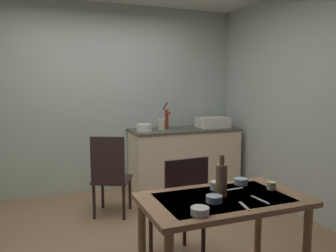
% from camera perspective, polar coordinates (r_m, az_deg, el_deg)
% --- Properties ---
extents(ground_plane, '(5.09, 5.09, 0.00)m').
position_cam_1_polar(ground_plane, '(3.34, -7.05, -19.56)').
color(ground_plane, '#927051').
extents(wall_back, '(4.19, 0.10, 2.62)m').
position_cam_1_polar(wall_back, '(4.74, -12.21, 4.62)').
color(wall_back, '#B4C4B8').
rests_on(wall_back, ground).
extents(wall_right, '(0.10, 3.54, 2.62)m').
position_cam_1_polar(wall_right, '(4.02, 23.19, 3.85)').
color(wall_right, '#B4C0B6').
rests_on(wall_right, ground).
extents(counter_cabinet, '(1.56, 0.64, 0.88)m').
position_cam_1_polar(counter_cabinet, '(4.81, 2.84, -5.66)').
color(counter_cabinet, beige).
rests_on(counter_cabinet, ground).
extents(sink_basin, '(0.44, 0.34, 0.15)m').
position_cam_1_polar(sink_basin, '(4.93, 7.75, 0.67)').
color(sink_basin, white).
rests_on(sink_basin, counter_cabinet).
extents(hand_pump, '(0.05, 0.27, 0.39)m').
position_cam_1_polar(hand_pump, '(4.67, -0.21, 1.52)').
color(hand_pump, maroon).
rests_on(hand_pump, counter_cabinet).
extents(mixing_bowl_counter, '(0.21, 0.21, 0.09)m').
position_cam_1_polar(mixing_bowl_counter, '(4.48, -4.17, -0.29)').
color(mixing_bowl_counter, white).
rests_on(mixing_bowl_counter, counter_cabinet).
extents(stoneware_crock, '(0.10, 0.10, 0.15)m').
position_cam_1_polar(stoneware_crock, '(4.62, -1.12, 0.29)').
color(stoneware_crock, beige).
rests_on(stoneware_crock, counter_cabinet).
extents(dining_table, '(1.13, 0.67, 0.74)m').
position_cam_1_polar(dining_table, '(2.35, 9.47, -14.60)').
color(dining_table, '#9B6F4B').
rests_on(dining_table, ground).
extents(chair_far_side, '(0.43, 0.43, 0.92)m').
position_cam_1_polar(chair_far_side, '(2.83, 2.14, -13.97)').
color(chair_far_side, '#322020').
rests_on(chair_far_side, ground).
extents(chair_by_counter, '(0.53, 0.53, 0.94)m').
position_cam_1_polar(chair_by_counter, '(3.83, -9.96, -8.40)').
color(chair_by_counter, '#311F1D').
rests_on(chair_by_counter, ground).
extents(serving_bowl_wide, '(0.11, 0.11, 0.05)m').
position_cam_1_polar(serving_bowl_wide, '(1.99, 5.57, -14.50)').
color(serving_bowl_wide, white).
rests_on(serving_bowl_wide, dining_table).
extents(soup_bowl_small, '(0.10, 0.10, 0.05)m').
position_cam_1_polar(soup_bowl_small, '(2.61, 12.55, -9.40)').
color(soup_bowl_small, '#9EB2C6').
rests_on(soup_bowl_small, dining_table).
extents(sauce_dish, '(0.11, 0.11, 0.04)m').
position_cam_1_polar(sauce_dish, '(2.21, 8.02, -12.41)').
color(sauce_dish, '#9EB2C6').
rests_on(sauce_dish, dining_table).
extents(teacup_mint, '(0.09, 0.09, 0.06)m').
position_cam_1_polar(teacup_mint, '(2.45, 8.37, -10.22)').
color(teacup_mint, white).
rests_on(teacup_mint, dining_table).
extents(mug_dark, '(0.07, 0.07, 0.06)m').
position_cam_1_polar(mug_dark, '(2.55, 17.54, -9.87)').
color(mug_dark, beige).
rests_on(mug_dark, dining_table).
extents(glass_bottle, '(0.08, 0.08, 0.29)m').
position_cam_1_polar(glass_bottle, '(2.30, 9.27, -9.08)').
color(glass_bottle, olive).
rests_on(glass_bottle, dining_table).
extents(table_knife, '(0.03, 0.17, 0.00)m').
position_cam_1_polar(table_knife, '(2.31, 15.69, -12.23)').
color(table_knife, silver).
rests_on(table_knife, dining_table).
extents(teaspoon_near_bowl, '(0.15, 0.03, 0.00)m').
position_cam_1_polar(teaspoon_near_bowl, '(2.49, 11.47, -10.68)').
color(teaspoon_near_bowl, beige).
rests_on(teaspoon_near_bowl, dining_table).
extents(teaspoon_by_cup, '(0.05, 0.14, 0.00)m').
position_cam_1_polar(teaspoon_by_cup, '(2.17, 13.12, -13.37)').
color(teaspoon_by_cup, beige).
rests_on(teaspoon_by_cup, dining_table).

